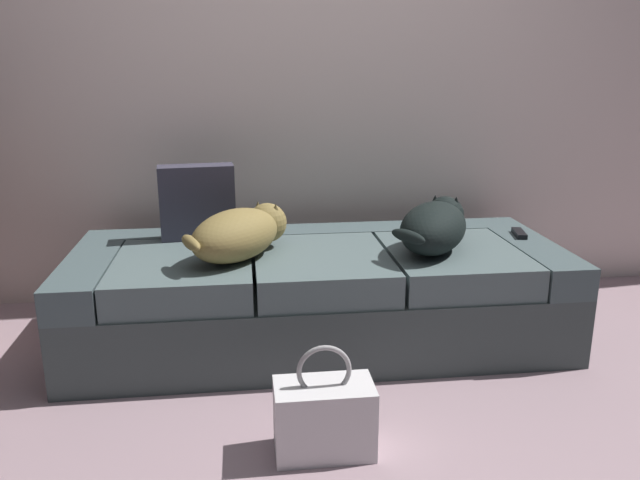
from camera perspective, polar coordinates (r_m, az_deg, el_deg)
The scene contains 8 objects.
ground_plane at distance 2.11m, azimuth 3.28°, elevation -19.77°, with size 10.00×10.00×0.00m, color gray.
back_wall at distance 3.35m, azimuth -1.66°, elevation 18.78°, with size 6.40×0.10×2.80m, color silver.
couch at distance 2.85m, azimuth -0.13°, elevation -4.93°, with size 2.15×0.88×0.44m.
dog_tan at distance 2.64m, azimuth -7.15°, elevation 0.66°, with size 0.49×0.56×0.21m.
dog_dark at distance 2.77m, azimuth 10.39°, elevation 1.30°, with size 0.47×0.59×0.21m.
tv_remote at distance 3.12m, azimuth 17.59°, elevation 0.58°, with size 0.04×0.15×0.02m, color black.
throw_pillow at distance 2.96m, azimuth -11.05°, elevation 3.40°, with size 0.34×0.12×0.34m, color #363444.
handbag at distance 2.11m, azimuth 0.37°, elevation -15.72°, with size 0.32×0.18×0.38m.
Camera 1 is at (-0.33, -1.69, 1.23)m, focal length 35.35 mm.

